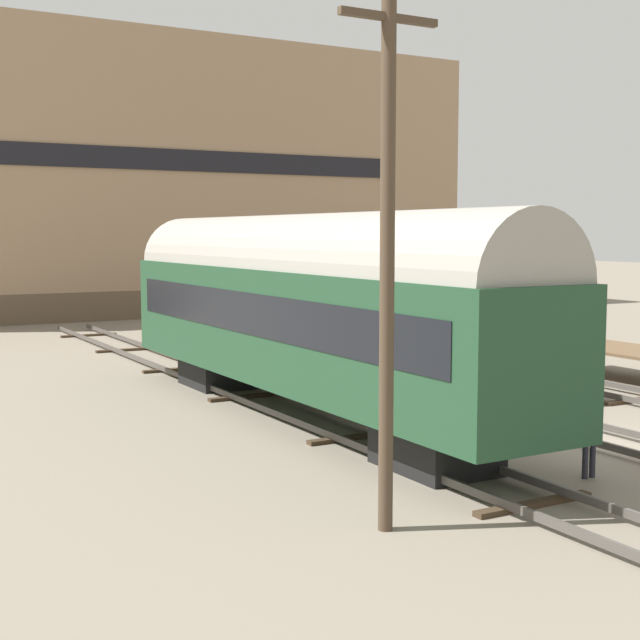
% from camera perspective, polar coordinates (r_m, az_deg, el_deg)
% --- Properties ---
extents(ground_plane, '(200.00, 200.00, 0.00)m').
position_cam_1_polar(ground_plane, '(21.99, 17.39, -7.44)').
color(ground_plane, slate).
extents(track_left, '(2.60, 60.00, 0.26)m').
position_cam_1_polar(track_left, '(18.84, 7.24, -8.97)').
color(track_left, '#4C4742').
rests_on(track_left, ground).
extents(track_middle, '(2.60, 60.00, 0.26)m').
position_cam_1_polar(track_middle, '(21.96, 17.40, -7.08)').
color(track_middle, '#4C4742').
rests_on(track_middle, ground).
extents(train_car_brown, '(2.85, 15.95, 5.27)m').
position_cam_1_polar(train_car_brown, '(31.30, 0.79, 2.23)').
color(train_car_brown, black).
rests_on(train_car_brown, ground).
extents(train_car_green, '(2.99, 17.70, 5.35)m').
position_cam_1_polar(train_car_green, '(23.10, -1.07, 1.09)').
color(train_car_green, black).
rests_on(train_car_green, ground).
extents(person_worker, '(0.32, 0.32, 1.64)m').
position_cam_1_polar(person_worker, '(18.57, 16.88, -6.73)').
color(person_worker, '#282833').
rests_on(person_worker, ground).
extents(utility_pole, '(1.80, 0.24, 9.33)m').
position_cam_1_polar(utility_pole, '(14.28, 4.33, 5.42)').
color(utility_pole, '#473828').
rests_on(utility_pole, ground).
extents(warehouse_building, '(37.57, 11.24, 16.25)m').
position_cam_1_polar(warehouse_building, '(57.28, -9.98, 8.81)').
color(warehouse_building, brown).
rests_on(warehouse_building, ground).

